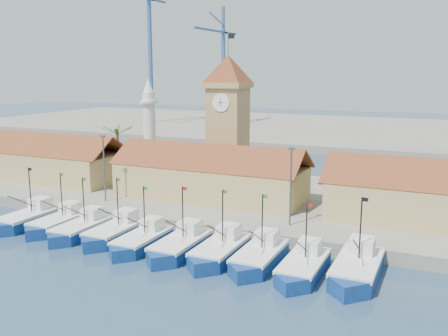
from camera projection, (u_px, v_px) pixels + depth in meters
The scene contains 21 objects.
ground at pixel (128, 254), 52.59m from camera, with size 400.00×400.00×0.00m, color #1B2B48.
quay at pixel (222, 196), 73.89m from camera, with size 140.00×32.00×1.50m, color gray.
terminal at pixel (341, 131), 150.68m from camera, with size 240.00×80.00×2.00m, color gray.
boat_0 at pixel (27, 220), 61.85m from camera, with size 3.68×10.09×7.63m.
boat_1 at pixel (58, 224), 60.41m from camera, with size 3.50×9.59×7.26m.
boat_2 at pixel (80, 230), 58.04m from camera, with size 3.48×9.52×7.20m.
boat_3 at pixel (114, 233), 56.77m from camera, with size 3.60×9.85×7.45m.
boat_4 at pixel (141, 242), 54.01m from camera, with size 3.43×9.41×7.12m.
boat_5 at pixel (179, 247), 52.31m from camera, with size 3.63×9.94×7.52m.
boat_6 at pixel (219, 252), 50.83m from camera, with size 3.64×9.98×7.55m.
boat_7 at pixel (259, 258), 49.20m from camera, with size 3.61×9.88×7.48m.
boat_8 at pixel (303, 268), 46.73m from camera, with size 3.50×9.58×7.25m.
boat_9 at pixel (357, 271), 46.02m from camera, with size 3.88×10.64×8.05m.
hall_left at pixel (37, 162), 82.67m from camera, with size 31.20×10.13×7.61m.
hall_center at pixel (211, 180), 69.69m from camera, with size 27.04×10.13×7.61m.
clock_tower at pixel (228, 119), 73.51m from camera, with size 5.80×5.80×22.70m.
minaret at pixel (150, 128), 81.82m from camera, with size 3.00×3.00×16.30m.
palm_tree at pixel (118, 149), 82.73m from camera, with size 5.60×5.03×8.39m.
lamp_posts at pixel (186, 173), 61.86m from camera, with size 80.70×0.25×9.03m.
crane_blue_far at pixel (147, 40), 162.00m from camera, with size 1.00×34.22×47.71m.
crane_blue_near at pixel (222, 60), 159.29m from camera, with size 1.00×29.69×36.93m.
Camera 1 is at (29.86, -41.20, 18.99)m, focal length 40.00 mm.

